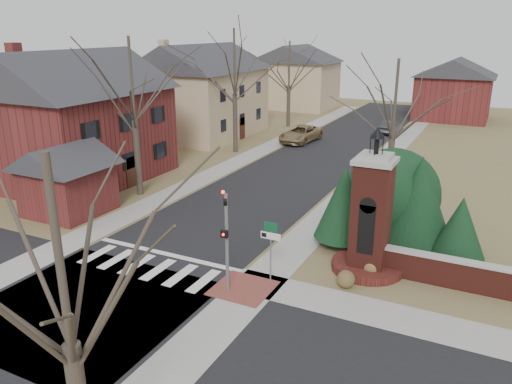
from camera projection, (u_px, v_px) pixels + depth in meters
The scene contains 30 objects.
ground at pixel (136, 275), 21.95m from camera, with size 120.00×120.00×0.00m, color brown.
main_street at pixel (311, 161), 40.66m from camera, with size 8.00×70.00×0.01m, color black.
cross_street at pixel (86, 307), 19.39m from camera, with size 120.00×8.00×0.01m, color black.
crosswalk_zone at pixel (147, 267), 22.63m from camera, with size 8.00×2.20×0.02m, color silver.
stop_bar at pixel (167, 254), 23.90m from camera, with size 8.00×0.35×0.02m, color silver.
sidewalk_right_main at pixel (374, 168), 38.47m from camera, with size 2.00×60.00×0.02m, color gray.
sidewalk_left at pixel (254, 154), 42.85m from camera, with size 2.00×60.00×0.02m, color gray.
curb_apron at pixel (243, 288), 20.77m from camera, with size 2.40×2.40×0.02m, color brown.
traffic_signal_pole at pixel (226, 233), 19.81m from camera, with size 0.28×0.41×4.50m.
sign_post at pixel (271, 240), 20.67m from camera, with size 0.90×0.07×2.75m.
brick_gate_monument at pixel (370, 225), 21.72m from camera, with size 3.20×3.20×6.47m.
brick_garden_wall at pixel (477, 278), 20.30m from camera, with size 7.50×0.50×1.30m.
house_brick_left at pixel (75, 114), 34.47m from camera, with size 9.80×11.80×9.42m.
house_stucco_left at pixel (201, 89), 49.17m from camera, with size 9.80×12.80×9.28m.
garage_left at pixel (66, 176), 28.66m from camera, with size 4.80×4.80×4.29m.
house_distant_left at pixel (295, 75), 66.51m from camera, with size 10.80×8.80×8.53m.
house_distant_right at pixel (454, 88), 58.26m from camera, with size 8.80×8.80×7.30m.
evergreen_near at pixel (344, 202), 24.15m from camera, with size 2.80×2.80×4.10m.
evergreen_mid at pixel (419, 199), 23.68m from camera, with size 3.40×3.40×4.70m.
evergreen_far at pixel (460, 227), 22.21m from camera, with size 2.40×2.40×3.30m.
evergreen_mass at pixel (393, 191), 25.48m from camera, with size 4.80×4.80×4.80m, color black.
bare_tree_0 at pixel (131, 74), 30.14m from camera, with size 8.05×8.05×11.15m.
bare_tree_1 at pixel (234, 57), 41.10m from camera, with size 8.40×8.40×11.64m.
bare_tree_2 at pixel (289, 60), 52.68m from camera, with size 7.35×7.35×10.19m.
bare_tree_3 at pixel (396, 91), 30.30m from camera, with size 7.00×7.00×9.70m.
bare_tree_4 at pixel (57, 242), 9.77m from camera, with size 6.65×6.65×9.21m.
pickup_truck at pixel (301, 134), 47.21m from camera, with size 2.51×5.45×1.51m, color olive.
distant_car at pixel (391, 127), 51.07m from camera, with size 1.35×3.87×1.28m, color #2F3236.
dry_shrub_left at pixel (346, 279), 20.76m from camera, with size 0.76×0.76×0.76m, color brown.
dry_shrub_right at pixel (372, 267), 21.77m from camera, with size 0.82×0.82×0.82m, color brown.
Camera 1 is at (13.48, -15.30, 10.34)m, focal length 35.00 mm.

